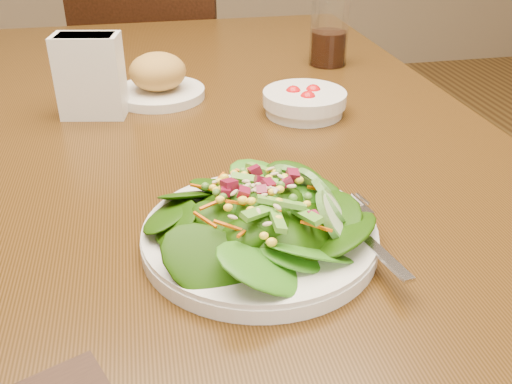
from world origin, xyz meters
TOP-DOWN VIEW (x-y plane):
  - dining_table at (0.00, 0.00)m, footprint 0.90×1.40m
  - chair_far at (-0.05, 0.97)m, footprint 0.58×0.58m
  - salad_plate at (0.02, -0.39)m, footprint 0.26×0.26m
  - bread_plate at (-0.07, 0.10)m, footprint 0.16×0.16m
  - tomato_bowl at (0.16, -0.02)m, footprint 0.14×0.14m
  - drinking_glass at (0.29, 0.24)m, footprint 0.08×0.08m
  - napkin_holder at (-0.18, 0.04)m, footprint 0.11×0.08m

SIDE VIEW (x-z plane):
  - chair_far at x=-0.05m, z-range 0.03..1.04m
  - dining_table at x=0.00m, z-range 0.27..1.02m
  - tomato_bowl at x=0.16m, z-range 0.75..0.79m
  - salad_plate at x=0.02m, z-range 0.74..0.81m
  - bread_plate at x=-0.07m, z-range 0.74..0.82m
  - drinking_glass at x=0.29m, z-range 0.74..0.88m
  - napkin_holder at x=-0.18m, z-range 0.75..0.89m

